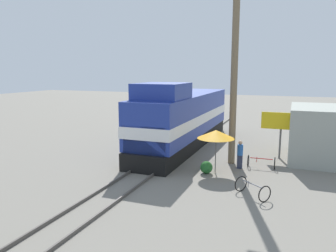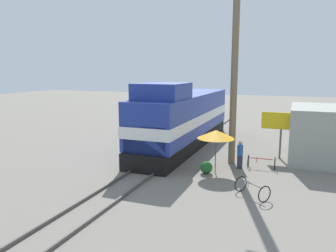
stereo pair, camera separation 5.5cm
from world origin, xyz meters
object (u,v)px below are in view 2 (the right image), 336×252
locomotive (183,119)px  person_bystander (240,153)px  billboard_sign (281,124)px  bicycle_spare (252,189)px  vendor_umbrella (216,134)px  utility_pole (234,70)px  bicycle (261,162)px

locomotive → person_bystander: 6.51m
locomotive → billboard_sign: 7.10m
person_bystander → bicycle_spare: 4.47m
locomotive → vendor_umbrella: 6.46m
utility_pole → bicycle_spare: size_ratio=6.72×
locomotive → bicycle_spare: size_ratio=8.96×
billboard_sign → person_bystander: billboard_sign is taller
billboard_sign → bicycle_spare: (-0.86, -7.53, -1.95)m
utility_pole → person_bystander: bearing=-55.9°
vendor_umbrella → person_bystander: bearing=45.4°
bicycle → bicycle_spare: 4.80m
person_bystander → bicycle_spare: bearing=-73.7°
billboard_sign → bicycle_spare: 7.82m
billboard_sign → locomotive: bearing=173.6°
locomotive → person_bystander: locomotive is taller
locomotive → person_bystander: bearing=-39.3°
vendor_umbrella → bicycle_spare: bearing=-51.3°
locomotive → billboard_sign: bearing=-6.4°
locomotive → vendor_umbrella: locomotive is taller
bicycle_spare → bicycle: bearing=-140.5°
locomotive → bicycle: locomotive is taller
vendor_umbrella → utility_pole: bearing=76.7°
bicycle → billboard_sign: bearing=160.3°
billboard_sign → person_bystander: 4.14m
vendor_umbrella → billboard_sign: (3.30, 4.48, 0.13)m
utility_pole → bicycle: utility_pole is taller
billboard_sign → bicycle_spare: size_ratio=1.80×
bicycle → utility_pole: bearing=-105.2°
utility_pole → bicycle_spare: 7.78m
utility_pole → billboard_sign: utility_pole is taller
person_bystander → billboard_sign: bearing=57.2°
locomotive → bicycle_spare: (6.19, -8.31, -1.76)m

